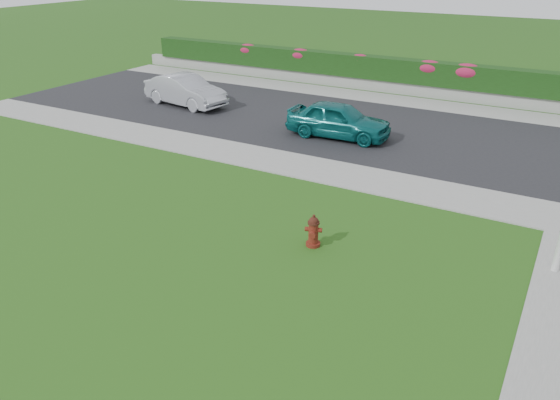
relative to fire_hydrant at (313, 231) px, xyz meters
The scene contains 14 objects.
ground 4.57m from the fire_hydrant, 104.89° to the right, with size 120.00×120.00×0.00m, color black.
street_far 11.42m from the fire_hydrant, 122.73° to the left, with size 26.00×8.00×0.04m, color black.
sidewalk_far 8.53m from the fire_hydrant, 147.33° to the left, with size 24.00×2.00×0.04m, color gray.
sidewalk_beyond 14.76m from the fire_hydrant, 98.45° to the left, with size 34.00×2.00×0.04m, color gray.
retaining_wall 16.24m from the fire_hydrant, 97.68° to the left, with size 34.00×0.40×0.60m, color gray.
hedge 16.36m from the fire_hydrant, 97.63° to the left, with size 32.00×0.90×1.10m, color black.
fire_hydrant is the anchor object (origin of this frame).
sedan_teal 8.53m from the fire_hydrant, 109.90° to the left, with size 1.59×3.96×1.35m, color #0B5A59.
sedan_silver 14.11m from the fire_hydrant, 140.87° to the left, with size 1.45×4.17×1.37m, color #B5B6BD.
flower_clump_a 20.17m from the fire_hydrant, 126.96° to the left, with size 1.24×0.80×0.62m, color #C12142.
flower_clump_b 18.36m from the fire_hydrant, 118.55° to the left, with size 1.25×0.81×0.63m, color #C12142.
flower_clump_c 16.99m from the fire_hydrant, 108.32° to the left, with size 1.09×0.70×0.55m, color #C12142.
flower_clump_d 16.23m from the fire_hydrant, 96.24° to the left, with size 1.33×0.86×0.67m, color #C12142.
flower_clump_e 16.13m from the fire_hydrant, 89.93° to the left, with size 1.43×0.92×0.71m, color #C12142.
Camera 1 is at (6.19, -6.12, 6.55)m, focal length 35.00 mm.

